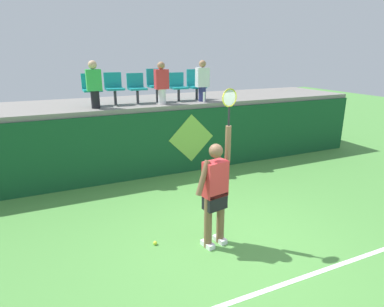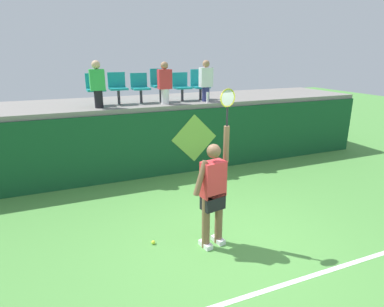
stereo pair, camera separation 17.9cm
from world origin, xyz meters
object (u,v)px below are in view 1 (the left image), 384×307
water_bottle (204,97)px  stadium_chair_3 (156,83)px  stadium_chair_5 (196,84)px  stadium_chair_2 (136,86)px  tennis_player (215,190)px  spectator_0 (202,80)px  tennis_ball (155,243)px  stadium_chair_4 (178,85)px  stadium_chair_1 (114,86)px  stadium_chair_0 (92,88)px  spectator_2 (162,82)px  spectator_1 (94,84)px

water_bottle → stadium_chair_3: bearing=148.0°
stadium_chair_3 → stadium_chair_5: bearing=0.2°
stadium_chair_2 → stadium_chair_3: 0.54m
tennis_player → water_bottle: tennis_player is taller
water_bottle → spectator_0: (0.07, 0.26, 0.42)m
tennis_ball → stadium_chair_4: 4.88m
water_bottle → stadium_chair_1: stadium_chair_1 is taller
stadium_chair_1 → stadium_chair_5: stadium_chair_5 is taller
tennis_player → stadium_chair_0: stadium_chair_0 is taller
water_bottle → spectator_2: 1.19m
tennis_player → stadium_chair_0: size_ratio=3.27×
tennis_player → stadium_chair_4: 4.57m
spectator_0 → spectator_1: (-2.83, -0.02, 0.02)m
tennis_ball → stadium_chair_2: size_ratio=0.09×
tennis_player → stadium_chair_1: stadium_chair_1 is taller
stadium_chair_0 → spectator_2: size_ratio=0.74×
tennis_player → stadium_chair_5: 4.75m
stadium_chair_0 → stadium_chair_3: size_ratio=0.91×
stadium_chair_0 → stadium_chair_4: size_ratio=1.04×
tennis_ball → stadium_chair_4: size_ratio=0.09×
stadium_chair_2 → spectator_2: bearing=-40.0°
stadium_chair_1 → spectator_0: 2.33m
stadium_chair_2 → spectator_0: 1.76m
tennis_player → spectator_2: spectator_2 is taller
stadium_chair_0 → stadium_chair_5: (2.83, 0.01, -0.00)m
tennis_player → stadium_chair_4: bearing=75.7°
stadium_chair_0 → tennis_ball: bearing=-85.7°
tennis_player → tennis_ball: bearing=157.3°
spectator_2 → stadium_chair_2: bearing=140.0°
spectator_0 → tennis_player: bearing=-113.0°
stadium_chair_0 → spectator_0: 2.87m
spectator_0 → spectator_2: bearing=-178.7°
stadium_chair_1 → spectator_1: spectator_1 is taller
stadium_chair_2 → stadium_chair_0: bearing=180.0°
tennis_player → stadium_chair_4: (1.09, 4.27, 1.23)m
tennis_ball → stadium_chair_1: stadium_chair_1 is taller
stadium_chair_3 → spectator_1: size_ratio=0.78×
stadium_chair_3 → stadium_chair_1: bearing=-179.8°
stadium_chair_5 → spectator_0: 0.45m
water_bottle → tennis_ball: bearing=-127.7°
tennis_ball → spectator_1: size_ratio=0.06×
stadium_chair_4 → stadium_chair_3: bearing=179.7°
stadium_chair_4 → tennis_ball: bearing=-117.2°
stadium_chair_3 → tennis_player: bearing=-96.2°
stadium_chair_3 → spectator_0: (1.17, -0.43, 0.07)m
water_bottle → stadium_chair_0: bearing=166.1°
water_bottle → spectator_1: (-2.76, 0.23, 0.44)m
tennis_player → stadium_chair_5: (1.63, 4.28, 1.25)m
tennis_ball → stadium_chair_0: (-0.29, 3.88, 2.21)m
tennis_player → spectator_0: bearing=67.0°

